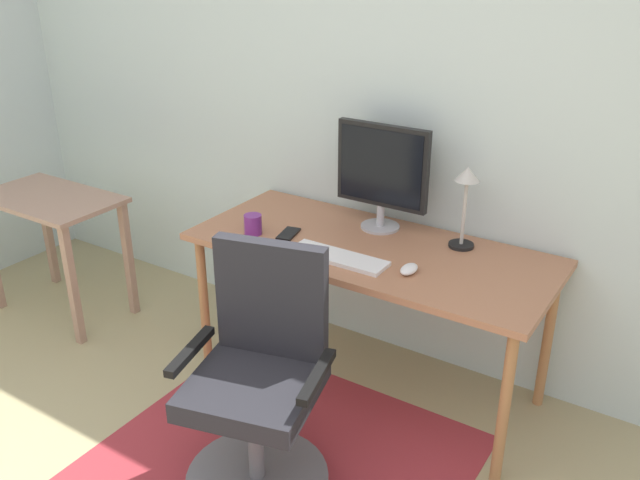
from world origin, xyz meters
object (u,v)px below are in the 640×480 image
at_px(monitor, 382,170).
at_px(office_chair, 259,398).
at_px(desk, 370,260).
at_px(computer_mouse, 409,269).
at_px(coffee_cup, 253,224).
at_px(side_table, 52,218).
at_px(keyboard, 338,257).
at_px(desk_lamp, 466,191).
at_px(cell_phone, 288,234).

bearing_deg(monitor, office_chair, -88.76).
bearing_deg(desk, computer_mouse, -29.03).
bearing_deg(coffee_cup, side_table, -173.45).
distance_m(monitor, keyboard, 0.48).
relative_size(computer_mouse, coffee_cup, 1.14).
xyz_separation_m(computer_mouse, desk_lamp, (0.08, 0.35, 0.24)).
bearing_deg(desk_lamp, monitor, -179.11).
height_order(desk_lamp, office_chair, desk_lamp).
bearing_deg(cell_phone, desk_lamp, 10.40).
bearing_deg(keyboard, side_table, -175.80).
height_order(keyboard, computer_mouse, computer_mouse).
bearing_deg(coffee_cup, computer_mouse, 1.93).
height_order(desk, office_chair, office_chair).
relative_size(monitor, keyboard, 1.14).
bearing_deg(coffee_cup, cell_phone, 28.09).
xyz_separation_m(desk_lamp, side_table, (-2.11, -0.52, -0.41)).
relative_size(computer_mouse, cell_phone, 0.74).
xyz_separation_m(cell_phone, office_chair, (0.33, -0.67, -0.35)).
distance_m(keyboard, office_chair, 0.67).
distance_m(desk, side_table, 1.81).
bearing_deg(monitor, desk_lamp, 0.89).
bearing_deg(keyboard, desk_lamp, 45.86).
relative_size(coffee_cup, cell_phone, 0.65).
xyz_separation_m(keyboard, side_table, (-1.73, -0.13, -0.16)).
bearing_deg(monitor, desk, -73.16).
distance_m(desk, keyboard, 0.21).
height_order(desk, keyboard, keyboard).
relative_size(desk, keyboard, 3.72).
bearing_deg(coffee_cup, keyboard, -2.27).
xyz_separation_m(coffee_cup, office_chair, (0.47, -0.59, -0.39)).
xyz_separation_m(computer_mouse, side_table, (-2.03, -0.17, -0.17)).
bearing_deg(desk_lamp, coffee_cup, -155.98).
relative_size(monitor, desk_lamp, 1.34).
bearing_deg(cell_phone, monitor, 30.92).
xyz_separation_m(monitor, computer_mouse, (0.32, -0.35, -0.26)).
bearing_deg(desk, coffee_cup, -161.98).
bearing_deg(cell_phone, computer_mouse, -17.32).
bearing_deg(computer_mouse, cell_phone, 175.45).
bearing_deg(cell_phone, keyboard, -29.09).
bearing_deg(computer_mouse, side_table, -175.19).
relative_size(coffee_cup, desk_lamp, 0.25).
distance_m(keyboard, computer_mouse, 0.31).
bearing_deg(desk_lamp, desk, -147.77).
xyz_separation_m(monitor, keyboard, (0.01, -0.39, -0.27)).
xyz_separation_m(monitor, coffee_cup, (-0.45, -0.37, -0.23)).
bearing_deg(office_chair, keyboard, 76.72).
height_order(computer_mouse, side_table, computer_mouse).
height_order(coffee_cup, office_chair, office_chair).
xyz_separation_m(office_chair, side_table, (-1.74, 0.45, 0.19)).
bearing_deg(side_table, keyboard, 4.20).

